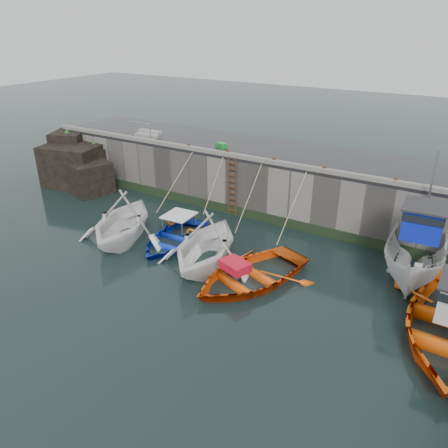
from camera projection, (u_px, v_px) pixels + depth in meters
The scene contains 23 objects.
ground at pixel (137, 324), 15.18m from camera, with size 120.00×120.00×0.00m, color black.
quay_back at pixel (287, 181), 24.21m from camera, with size 30.00×5.00×3.00m, color slate.
road_back at pixel (288, 154), 23.55m from camera, with size 30.00×5.00×0.16m, color black.
kerb_back at pixel (269, 161), 21.65m from camera, with size 30.00×0.30×0.20m, color slate.
algae_back at pixel (265, 218), 22.78m from camera, with size 30.00×0.08×0.50m, color black.
rock_outcrop at pixel (78, 165), 27.79m from camera, with size 5.85×4.24×3.41m.
ladder at pixel (232, 187), 23.12m from camera, with size 0.51×0.08×3.20m.
boat_near_white at pixel (124, 240), 21.02m from camera, with size 4.47×5.18×2.73m, color white.
boat_near_white_rope at pixel (174, 212), 24.09m from camera, with size 0.04×3.92×3.10m, color tan, non-canonical shape.
boat_near_blue at pixel (174, 242), 20.83m from camera, with size 3.21×4.49×0.93m, color #0C2AB5.
boat_near_blue_rope at pixel (213, 217), 23.47m from camera, with size 0.04×3.19×3.10m, color tan, non-canonical shape.
boat_near_blacktrim at pixel (206, 265), 18.85m from camera, with size 4.42×5.12×2.70m, color white.
boat_near_blacktrim_rope at pixel (249, 231), 21.90m from camera, with size 0.04×3.87×3.10m, color tan, non-canonical shape.
boat_near_navy at pixel (250, 280), 17.75m from camera, with size 3.86×5.41×1.12m, color #EE540C.
boat_near_navy_rope at pixel (289, 242), 20.82m from camera, with size 0.04×3.94×3.10m, color tan, non-canonical shape.
boat_far_white at pixel (417, 253), 17.73m from camera, with size 2.76×6.34×5.39m.
fish_crate at pixel (221, 145), 24.25m from camera, with size 0.63×0.39×0.28m, color #17802A.
railing at pixel (148, 133), 26.59m from camera, with size 1.60×1.05×1.00m.
bollard_a at pixel (189, 146), 24.07m from camera, with size 0.18×0.18×0.28m, color #3F1E0F.
bollard_b at pixel (227, 153), 22.89m from camera, with size 0.18×0.18×0.28m, color #3F1E0F.
bollard_c at pixel (274, 161), 21.62m from camera, with size 0.18×0.18×0.28m, color #3F1E0F.
bollard_d at pixel (324, 169), 20.39m from camera, with size 0.18×0.18×0.28m, color #3F1E0F.
bollard_e at pixel (396, 181), 18.88m from camera, with size 0.18×0.18×0.28m, color #3F1E0F.
Camera 1 is at (8.98, -8.91, 9.58)m, focal length 35.00 mm.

